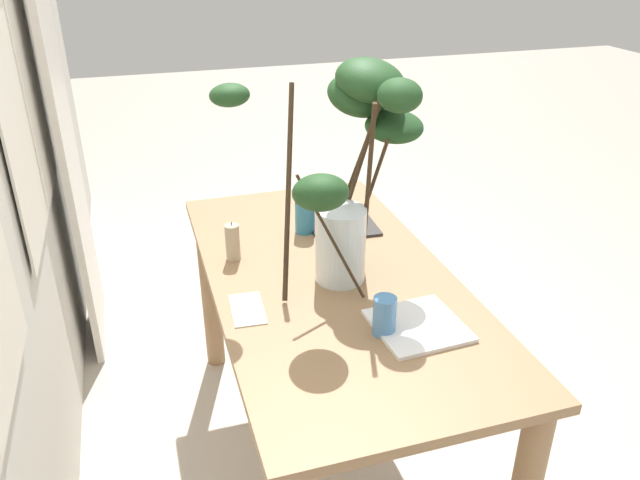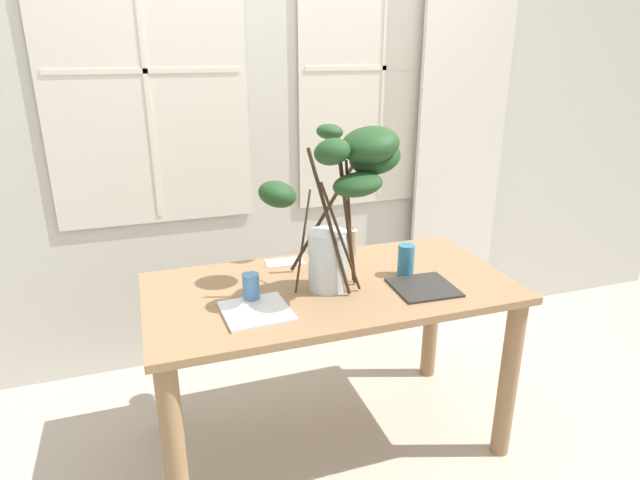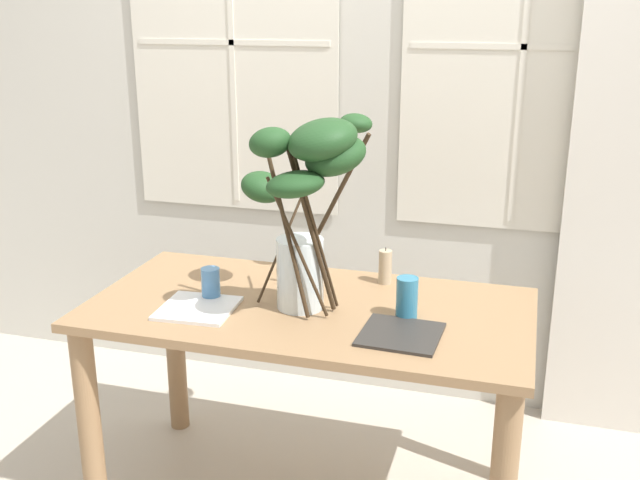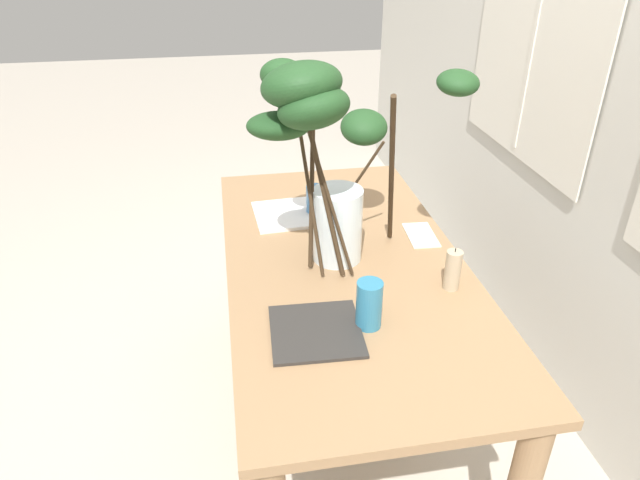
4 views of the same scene
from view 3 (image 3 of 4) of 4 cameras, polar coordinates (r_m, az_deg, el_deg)
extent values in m
cube|color=beige|center=(3.27, 4.15, 14.05)|extent=(5.72, 0.12, 3.10)
cube|color=white|center=(3.39, -6.76, 14.86)|extent=(0.90, 0.01, 1.43)
cube|color=silver|center=(3.39, -6.79, 14.86)|extent=(0.97, 0.01, 1.50)
cube|color=silver|center=(3.38, -6.82, 14.85)|extent=(0.02, 0.01, 1.43)
cube|color=silver|center=(3.38, -6.82, 14.85)|extent=(0.90, 0.01, 0.02)
cube|color=white|center=(3.13, 15.42, 14.14)|extent=(0.90, 0.01, 1.43)
cube|color=silver|center=(3.12, 15.42, 14.13)|extent=(0.97, 0.01, 1.50)
cube|color=silver|center=(3.12, 15.42, 14.13)|extent=(0.02, 0.01, 1.43)
cube|color=silver|center=(3.12, 15.42, 14.13)|extent=(0.90, 0.01, 0.02)
cube|color=#93704C|center=(2.54, -0.88, -5.36)|extent=(1.50, 0.76, 0.03)
cylinder|color=#93704C|center=(2.73, -17.29, -13.57)|extent=(0.08, 0.08, 0.74)
cylinder|color=#93704C|center=(3.21, -11.05, -8.12)|extent=(0.08, 0.08, 0.74)
cylinder|color=#93704C|center=(2.90, 14.49, -11.35)|extent=(0.08, 0.08, 0.74)
cylinder|color=silver|center=(2.48, -1.53, -2.59)|extent=(0.16, 0.16, 0.24)
cylinder|color=silver|center=(2.50, -1.52, -4.25)|extent=(0.14, 0.14, 0.08)
cylinder|color=#382819|center=(2.36, -0.24, 0.42)|extent=(0.11, 0.16, 0.54)
ellipsoid|color=#1E421E|center=(2.23, 1.19, 6.48)|extent=(0.28, 0.28, 0.18)
cylinder|color=#382819|center=(2.53, -2.97, -0.39)|extent=(0.13, 0.18, 0.37)
ellipsoid|color=#1E421E|center=(2.56, -4.41, 4.09)|extent=(0.23, 0.21, 0.15)
cylinder|color=#382819|center=(2.54, 0.67, 2.13)|extent=(0.32, 0.13, 0.58)
ellipsoid|color=#1E421E|center=(2.61, 2.78, 8.97)|extent=(0.15, 0.15, 0.08)
cylinder|color=#382819|center=(2.36, -2.61, 0.89)|extent=(0.17, 0.06, 0.58)
ellipsoid|color=#1E421E|center=(2.23, -3.85, 7.50)|extent=(0.17, 0.16, 0.12)
cylinder|color=#382819|center=(2.35, -1.70, -0.64)|extent=(0.19, 0.06, 0.46)
ellipsoid|color=#1E421E|center=(2.20, -1.91, 4.31)|extent=(0.22, 0.22, 0.11)
cylinder|color=#382819|center=(2.35, -0.72, 0.96)|extent=(0.14, 0.13, 0.59)
ellipsoid|color=#1E421E|center=(2.20, 0.19, 7.72)|extent=(0.32, 0.31, 0.17)
cylinder|color=#4C84BC|center=(2.59, -8.40, -3.35)|extent=(0.06, 0.06, 0.11)
cylinder|color=teal|center=(2.43, 6.70, -4.43)|extent=(0.07, 0.07, 0.14)
cube|color=white|center=(2.53, -9.38, -5.19)|extent=(0.26, 0.26, 0.01)
cube|color=#2D2B28|center=(2.32, 6.22, -7.22)|extent=(0.25, 0.25, 0.01)
cube|color=silver|center=(2.83, -1.34, -2.51)|extent=(0.18, 0.11, 0.00)
cylinder|color=tan|center=(2.72, 5.04, -2.08)|extent=(0.05, 0.05, 0.13)
cylinder|color=black|center=(2.69, 5.07, -0.70)|extent=(0.00, 0.00, 0.01)
camera|label=1|loc=(3.65, -25.11, 16.76)|focal=35.33mm
camera|label=2|loc=(1.43, -60.61, 6.61)|focal=30.08mm
camera|label=4|loc=(2.06, 41.26, 13.19)|focal=31.72mm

